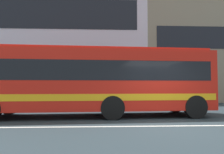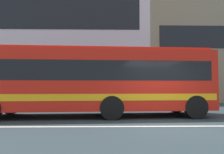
{
  "view_description": "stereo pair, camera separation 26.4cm",
  "coord_description": "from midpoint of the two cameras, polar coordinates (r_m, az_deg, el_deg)",
  "views": [
    {
      "loc": [
        -2.52,
        -7.44,
        1.38
      ],
      "look_at": [
        -2.03,
        2.66,
        1.84
      ],
      "focal_mm": 34.29,
      "sensor_mm": 36.0,
      "label": 1
    },
    {
      "loc": [
        -2.26,
        -7.45,
        1.38
      ],
      "look_at": [
        -2.03,
        2.66,
        1.84
      ],
      "focal_mm": 34.29,
      "sensor_mm": 36.0,
      "label": 2
    }
  ],
  "objects": [
    {
      "name": "ground_plane",
      "position": [
        7.94,
        15.15,
        -12.51
      ],
      "size": [
        160.0,
        160.0,
        0.0
      ],
      "primitive_type": "plane",
      "color": "#2A373D"
    },
    {
      "name": "lane_centre_line",
      "position": [
        7.94,
        15.15,
        -12.48
      ],
      "size": [
        60.0,
        0.16,
        0.01
      ],
      "primitive_type": "cube",
      "color": "silver",
      "rests_on": "ground_plane"
    },
    {
      "name": "apartment_block_left",
      "position": [
        23.66,
        -21.82,
        9.96
      ],
      "size": [
        22.76,
        8.1,
        12.89
      ],
      "color": "silver",
      "rests_on": "ground_plane"
    },
    {
      "name": "transit_bus",
      "position": [
        10.03,
        -4.94,
        -0.69
      ],
      "size": [
        10.65,
        3.08,
        3.1
      ],
      "color": "red",
      "rests_on": "ground_plane"
    }
  ]
}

